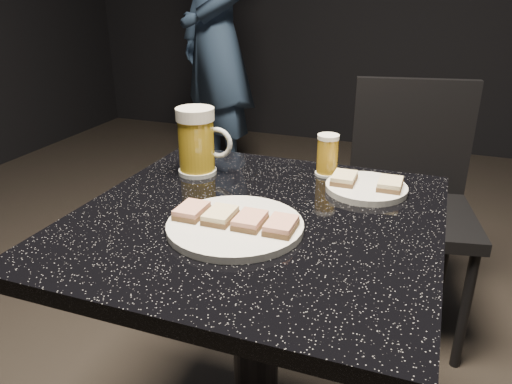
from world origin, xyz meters
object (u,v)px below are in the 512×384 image
(plate_small, at_px, (366,188))
(chair, at_px, (410,195))
(plate_large, at_px, (235,226))
(beer_mug, at_px, (197,141))
(beer_tumbler, at_px, (327,155))
(table, at_px, (256,317))
(patron, at_px, (216,38))

(plate_small, distance_m, chair, 0.68)
(plate_large, height_order, chair, chair)
(plate_large, bearing_deg, beer_mug, 128.91)
(plate_small, bearing_deg, beer_tumbler, 146.68)
(beer_tumbler, relative_size, chair, 0.11)
(table, distance_m, beer_tumbler, 0.40)
(plate_small, xyz_separation_m, patron, (-1.15, 1.72, 0.11))
(table, xyz_separation_m, chair, (0.25, 0.83, -0.01))
(beer_mug, bearing_deg, table, -39.38)
(table, bearing_deg, chair, 72.99)
(patron, height_order, table, patron)
(table, bearing_deg, plate_small, 47.77)
(plate_large, bearing_deg, chair, 73.33)
(plate_large, xyz_separation_m, patron, (-0.95, 1.99, 0.11))
(plate_small, relative_size, patron, 0.10)
(beer_mug, xyz_separation_m, chair, (0.46, 0.66, -0.33))
(plate_large, bearing_deg, plate_small, 53.78)
(patron, bearing_deg, beer_tumbler, -17.50)
(plate_large, height_order, beer_mug, beer_mug)
(table, bearing_deg, beer_mug, 140.62)
(chair, bearing_deg, patron, 138.16)
(patron, xyz_separation_m, table, (0.97, -1.92, -0.36))
(beer_tumbler, bearing_deg, plate_small, -33.32)
(table, distance_m, beer_mug, 0.42)
(plate_large, height_order, beer_tumbler, beer_tumbler)
(plate_large, xyz_separation_m, beer_tumbler, (0.09, 0.34, 0.04))
(table, relative_size, beer_mug, 4.75)
(table, bearing_deg, beer_tumbler, 73.86)
(patron, bearing_deg, beer_mug, -26.43)
(table, height_order, beer_mug, beer_mug)
(plate_small, xyz_separation_m, beer_tumbler, (-0.10, 0.07, 0.04))
(table, height_order, chair, chair)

